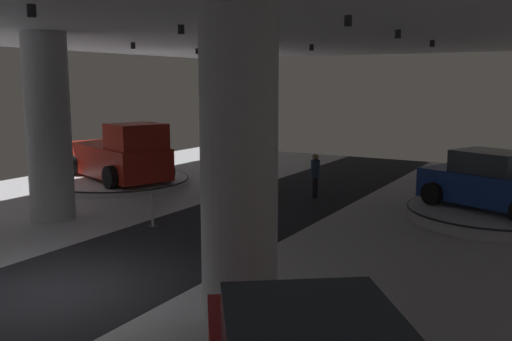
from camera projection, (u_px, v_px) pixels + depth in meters
name	position (u px, v px, depth m)	size (l,w,h in m)	color
ground	(52.00, 295.00, 10.81)	(24.00, 44.00, 0.06)	#B2B2B7
column_left	(49.00, 127.00, 16.30)	(1.29, 1.29, 5.50)	#ADADB2
column_right	(239.00, 160.00, 9.47)	(1.34, 1.34, 5.50)	#ADADB2
display_platform_far_right	(492.00, 214.00, 16.42)	(4.94, 4.94, 0.37)	#B7B7BC
display_car_far_right	(493.00, 183.00, 16.30)	(4.57, 3.47, 1.71)	navy
display_platform_far_left	(118.00, 181.00, 22.34)	(5.68, 5.68, 0.23)	silver
pickup_truck_far_left	(121.00, 156.00, 21.93)	(5.70, 4.04, 2.30)	maroon
visitor_walking_near	(315.00, 173.00, 19.53)	(0.32, 0.32, 1.59)	black
stanchion_a	(152.00, 215.00, 15.65)	(0.28, 0.28, 1.01)	#333338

